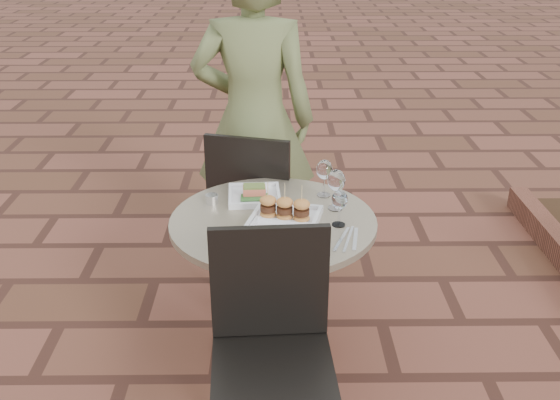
{
  "coord_description": "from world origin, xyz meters",
  "views": [
    {
      "loc": [
        -0.14,
        -2.23,
        1.96
      ],
      "look_at": [
        -0.12,
        0.18,
        0.82
      ],
      "focal_mm": 40.0,
      "sensor_mm": 36.0,
      "label": 1
    }
  ],
  "objects_px": {
    "cafe_table": "(273,267)",
    "diner": "(254,120)",
    "chair_far": "(254,199)",
    "chair_near": "(271,332)",
    "plate_sliders": "(285,214)",
    "plate_salmon": "(254,195)",
    "plate_tuna": "(276,235)"
  },
  "relations": [
    {
      "from": "cafe_table",
      "to": "chair_far",
      "type": "height_order",
      "value": "chair_far"
    },
    {
      "from": "cafe_table",
      "to": "chair_near",
      "type": "xyz_separation_m",
      "value": [
        -0.01,
        -0.56,
        0.07
      ]
    },
    {
      "from": "cafe_table",
      "to": "chair_near",
      "type": "bearing_deg",
      "value": -90.73
    },
    {
      "from": "cafe_table",
      "to": "plate_salmon",
      "type": "distance_m",
      "value": 0.35
    },
    {
      "from": "plate_tuna",
      "to": "plate_salmon",
      "type": "bearing_deg",
      "value": 103.97
    },
    {
      "from": "diner",
      "to": "plate_salmon",
      "type": "xyz_separation_m",
      "value": [
        0.02,
        -0.6,
        -0.16
      ]
    },
    {
      "from": "chair_far",
      "to": "plate_salmon",
      "type": "distance_m",
      "value": 0.43
    },
    {
      "from": "chair_far",
      "to": "plate_salmon",
      "type": "height_order",
      "value": "chair_far"
    },
    {
      "from": "plate_sliders",
      "to": "plate_tuna",
      "type": "xyz_separation_m",
      "value": [
        -0.04,
        -0.14,
        -0.02
      ]
    },
    {
      "from": "diner",
      "to": "cafe_table",
      "type": "bearing_deg",
      "value": 100.99
    },
    {
      "from": "cafe_table",
      "to": "chair_far",
      "type": "bearing_deg",
      "value": 99.89
    },
    {
      "from": "chair_near",
      "to": "diner",
      "type": "bearing_deg",
      "value": 90.76
    },
    {
      "from": "plate_salmon",
      "to": "plate_tuna",
      "type": "relative_size",
      "value": 0.83
    },
    {
      "from": "plate_sliders",
      "to": "plate_tuna",
      "type": "relative_size",
      "value": 1.14
    },
    {
      "from": "chair_far",
      "to": "cafe_table",
      "type": "bearing_deg",
      "value": 115.0
    },
    {
      "from": "plate_tuna",
      "to": "cafe_table",
      "type": "bearing_deg",
      "value": 93.21
    },
    {
      "from": "cafe_table",
      "to": "diner",
      "type": "height_order",
      "value": "diner"
    },
    {
      "from": "chair_near",
      "to": "plate_tuna",
      "type": "xyz_separation_m",
      "value": [
        0.02,
        0.38,
        0.2
      ]
    },
    {
      "from": "chair_far",
      "to": "chair_near",
      "type": "height_order",
      "value": "same"
    },
    {
      "from": "cafe_table",
      "to": "diner",
      "type": "distance_m",
      "value": 0.92
    },
    {
      "from": "chair_near",
      "to": "plate_salmon",
      "type": "height_order",
      "value": "chair_near"
    },
    {
      "from": "cafe_table",
      "to": "plate_sliders",
      "type": "xyz_separation_m",
      "value": [
        0.05,
        -0.04,
        0.29
      ]
    },
    {
      "from": "plate_salmon",
      "to": "plate_sliders",
      "type": "distance_m",
      "value": 0.28
    },
    {
      "from": "chair_near",
      "to": "plate_tuna",
      "type": "height_order",
      "value": "chair_near"
    },
    {
      "from": "diner",
      "to": "plate_sliders",
      "type": "height_order",
      "value": "diner"
    },
    {
      "from": "chair_far",
      "to": "chair_near",
      "type": "bearing_deg",
      "value": 109.86
    },
    {
      "from": "chair_near",
      "to": "plate_tuna",
      "type": "distance_m",
      "value": 0.43
    },
    {
      "from": "plate_sliders",
      "to": "cafe_table",
      "type": "bearing_deg",
      "value": 143.35
    },
    {
      "from": "cafe_table",
      "to": "plate_salmon",
      "type": "relative_size",
      "value": 3.59
    },
    {
      "from": "cafe_table",
      "to": "chair_far",
      "type": "xyz_separation_m",
      "value": [
        -0.1,
        0.59,
        0.07
      ]
    },
    {
      "from": "cafe_table",
      "to": "chair_near",
      "type": "relative_size",
      "value": 0.97
    },
    {
      "from": "plate_salmon",
      "to": "plate_tuna",
      "type": "height_order",
      "value": "plate_salmon"
    }
  ]
}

